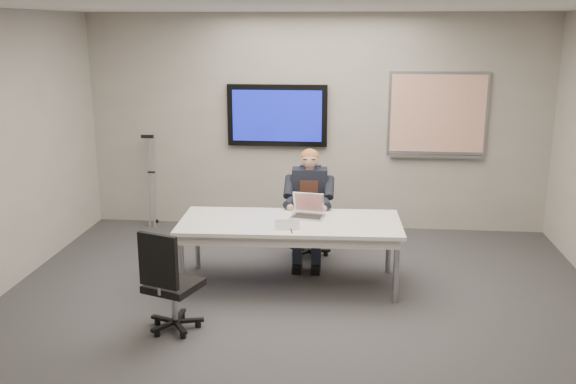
# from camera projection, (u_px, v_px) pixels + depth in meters

# --- Properties ---
(floor) EXTENTS (6.00, 6.00, 0.02)m
(floor) POSITION_uv_depth(u_px,v_px,m) (295.00, 325.00, 5.81)
(floor) COLOR #333335
(floor) RESTS_ON ground
(ceiling) EXTENTS (6.00, 6.00, 0.02)m
(ceiling) POSITION_uv_depth(u_px,v_px,m) (296.00, 4.00, 5.11)
(ceiling) COLOR silver
(ceiling) RESTS_ON wall_back
(wall_back) EXTENTS (6.00, 0.02, 2.80)m
(wall_back) POSITION_uv_depth(u_px,v_px,m) (316.00, 123.00, 8.35)
(wall_back) COLOR #ACA79B
(wall_back) RESTS_ON ground
(wall_front) EXTENTS (6.00, 0.02, 2.80)m
(wall_front) POSITION_uv_depth(u_px,v_px,m) (231.00, 342.00, 2.57)
(wall_front) COLOR #ACA79B
(wall_front) RESTS_ON ground
(conference_table) EXTENTS (2.29, 1.03, 0.70)m
(conference_table) POSITION_uv_depth(u_px,v_px,m) (290.00, 228.00, 6.58)
(conference_table) COLOR silver
(conference_table) RESTS_ON ground
(tv_display) EXTENTS (1.30, 0.09, 0.80)m
(tv_display) POSITION_uv_depth(u_px,v_px,m) (277.00, 115.00, 8.32)
(tv_display) COLOR black
(tv_display) RESTS_ON wall_back
(whiteboard) EXTENTS (1.25, 0.08, 1.10)m
(whiteboard) POSITION_uv_depth(u_px,v_px,m) (438.00, 115.00, 8.14)
(whiteboard) COLOR #989AA0
(whiteboard) RESTS_ON wall_back
(office_chair_far) EXTENTS (0.52, 0.52, 0.94)m
(office_chair_far) POSITION_uv_depth(u_px,v_px,m) (309.00, 232.00, 7.51)
(office_chair_far) COLOR black
(office_chair_far) RESTS_ON ground
(office_chair_near) EXTENTS (0.58, 0.58, 0.95)m
(office_chair_near) POSITION_uv_depth(u_px,v_px,m) (171.00, 300.00, 5.63)
(office_chair_near) COLOR black
(office_chair_near) RESTS_ON ground
(seated_person) EXTENTS (0.41, 0.70, 1.29)m
(seated_person) POSITION_uv_depth(u_px,v_px,m) (308.00, 219.00, 7.22)
(seated_person) COLOR #1E2433
(seated_person) RESTS_ON office_chair_far
(crutch) EXTENTS (0.25, 0.53, 1.32)m
(crutch) POSITION_uv_depth(u_px,v_px,m) (152.00, 179.00, 8.57)
(crutch) COLOR #AAADB2
(crutch) RESTS_ON ground
(laptop) EXTENTS (0.37, 0.36, 0.24)m
(laptop) POSITION_uv_depth(u_px,v_px,m) (308.00, 211.00, 6.71)
(laptop) COLOR #BCBCBF
(laptop) RESTS_ON conference_table
(name_tent) EXTENTS (0.25, 0.10, 0.10)m
(name_tent) POSITION_uv_depth(u_px,v_px,m) (287.00, 224.00, 6.28)
(name_tent) COLOR white
(name_tent) RESTS_ON conference_table
(pen) EXTENTS (0.04, 0.15, 0.01)m
(pen) POSITION_uv_depth(u_px,v_px,m) (291.00, 230.00, 6.23)
(pen) COLOR black
(pen) RESTS_ON conference_table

